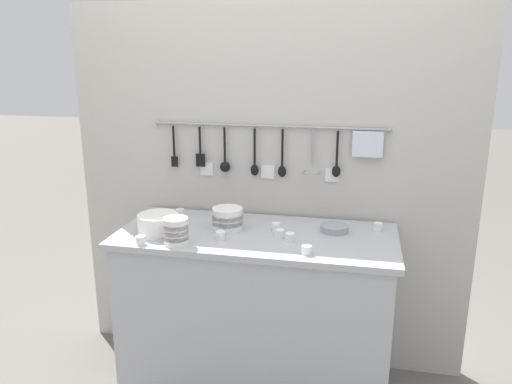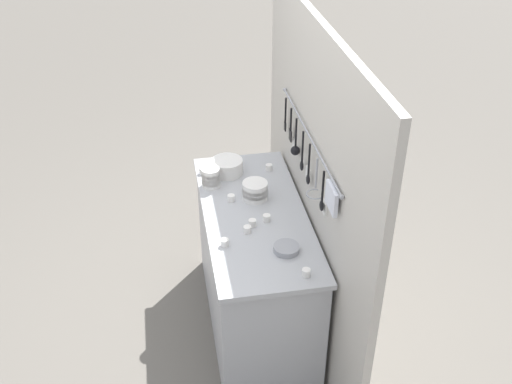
{
  "view_description": "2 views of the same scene",
  "coord_description": "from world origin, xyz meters",
  "px_view_note": "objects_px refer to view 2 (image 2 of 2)",
  "views": [
    {
      "loc": [
        0.47,
        -2.22,
        1.71
      ],
      "look_at": [
        -0.0,
        0.01,
        1.07
      ],
      "focal_mm": 35.0,
      "sensor_mm": 36.0,
      "label": 1
    },
    {
      "loc": [
        2.76,
        -0.48,
        2.85
      ],
      "look_at": [
        0.08,
        -0.01,
        1.06
      ],
      "focal_mm": 42.0,
      "sensor_mm": 36.0,
      "label": 2
    }
  ],
  "objects_px": {
    "bowl_stack_tall_left": "(211,177)",
    "bowl_stack_nested_right": "(255,190)",
    "cup_back_left": "(252,223)",
    "cup_front_right": "(203,171)",
    "cup_centre": "(247,229)",
    "cup_mid_row": "(269,167)",
    "cup_edge_near": "(267,218)",
    "plate_stack": "(227,167)",
    "cup_by_caddy": "(306,273)",
    "cup_back_right": "(225,242)",
    "cup_front_left": "(231,198)",
    "steel_mixing_bowl": "(286,248)"
  },
  "relations": [
    {
      "from": "cup_edge_near",
      "to": "cup_back_left",
      "type": "height_order",
      "value": "same"
    },
    {
      "from": "cup_edge_near",
      "to": "bowl_stack_tall_left",
      "type": "bearing_deg",
      "value": -147.16
    },
    {
      "from": "cup_back_right",
      "to": "cup_front_left",
      "type": "xyz_separation_m",
      "value": [
        -0.41,
        0.09,
        0.0
      ]
    },
    {
      "from": "bowl_stack_tall_left",
      "to": "cup_centre",
      "type": "height_order",
      "value": "bowl_stack_tall_left"
    },
    {
      "from": "bowl_stack_nested_right",
      "to": "cup_centre",
      "type": "relative_size",
      "value": 3.47
    },
    {
      "from": "plate_stack",
      "to": "cup_edge_near",
      "type": "relative_size",
      "value": 4.57
    },
    {
      "from": "cup_centre",
      "to": "cup_mid_row",
      "type": "distance_m",
      "value": 0.67
    },
    {
      "from": "cup_back_right",
      "to": "cup_edge_near",
      "type": "bearing_deg",
      "value": 124.42
    },
    {
      "from": "cup_back_left",
      "to": "cup_back_right",
      "type": "height_order",
      "value": "same"
    },
    {
      "from": "plate_stack",
      "to": "cup_front_left",
      "type": "height_order",
      "value": "plate_stack"
    },
    {
      "from": "bowl_stack_nested_right",
      "to": "cup_mid_row",
      "type": "xyz_separation_m",
      "value": [
        -0.3,
        0.14,
        -0.03
      ]
    },
    {
      "from": "cup_mid_row",
      "to": "cup_back_left",
      "type": "bearing_deg",
      "value": -19.74
    },
    {
      "from": "bowl_stack_nested_right",
      "to": "cup_back_left",
      "type": "distance_m",
      "value": 0.28
    },
    {
      "from": "cup_by_caddy",
      "to": "cup_back_right",
      "type": "relative_size",
      "value": 1.0
    },
    {
      "from": "cup_back_left",
      "to": "bowl_stack_nested_right",
      "type": "bearing_deg",
      "value": 167.01
    },
    {
      "from": "cup_back_left",
      "to": "cup_mid_row",
      "type": "distance_m",
      "value": 0.61
    },
    {
      "from": "steel_mixing_bowl",
      "to": "cup_front_left",
      "type": "relative_size",
      "value": 3.16
    },
    {
      "from": "cup_edge_near",
      "to": "cup_mid_row",
      "type": "distance_m",
      "value": 0.55
    },
    {
      "from": "steel_mixing_bowl",
      "to": "cup_by_caddy",
      "type": "xyz_separation_m",
      "value": [
        0.21,
        0.05,
        0.0
      ]
    },
    {
      "from": "bowl_stack_tall_left",
      "to": "cup_by_caddy",
      "type": "relative_size",
      "value": 2.91
    },
    {
      "from": "bowl_stack_nested_right",
      "to": "cup_by_caddy",
      "type": "xyz_separation_m",
      "value": [
        0.73,
        0.13,
        -0.03
      ]
    },
    {
      "from": "plate_stack",
      "to": "cup_by_caddy",
      "type": "height_order",
      "value": "plate_stack"
    },
    {
      "from": "bowl_stack_tall_left",
      "to": "plate_stack",
      "type": "bearing_deg",
      "value": 138.89
    },
    {
      "from": "plate_stack",
      "to": "cup_edge_near",
      "type": "bearing_deg",
      "value": 15.17
    },
    {
      "from": "bowl_stack_tall_left",
      "to": "steel_mixing_bowl",
      "type": "bearing_deg",
      "value": 24.66
    },
    {
      "from": "cup_edge_near",
      "to": "cup_back_right",
      "type": "relative_size",
      "value": 1.0
    },
    {
      "from": "plate_stack",
      "to": "cup_mid_row",
      "type": "distance_m",
      "value": 0.27
    },
    {
      "from": "bowl_stack_tall_left",
      "to": "cup_front_right",
      "type": "relative_size",
      "value": 2.91
    },
    {
      "from": "bowl_stack_tall_left",
      "to": "cup_back_right",
      "type": "bearing_deg",
      "value": 0.62
    },
    {
      "from": "cup_front_right",
      "to": "cup_front_left",
      "type": "height_order",
      "value": "same"
    },
    {
      "from": "cup_back_left",
      "to": "bowl_stack_tall_left",
      "type": "bearing_deg",
      "value": -157.98
    },
    {
      "from": "cup_by_caddy",
      "to": "cup_front_right",
      "type": "bearing_deg",
      "value": -158.9
    },
    {
      "from": "bowl_stack_nested_right",
      "to": "cup_front_left",
      "type": "xyz_separation_m",
      "value": [
        0.0,
        -0.14,
        -0.03
      ]
    },
    {
      "from": "cup_mid_row",
      "to": "cup_front_right",
      "type": "distance_m",
      "value": 0.42
    },
    {
      "from": "plate_stack",
      "to": "cup_back_right",
      "type": "height_order",
      "value": "plate_stack"
    },
    {
      "from": "bowl_stack_nested_right",
      "to": "cup_front_right",
      "type": "height_order",
      "value": "bowl_stack_nested_right"
    },
    {
      "from": "bowl_stack_nested_right",
      "to": "cup_mid_row",
      "type": "bearing_deg",
      "value": 154.66
    },
    {
      "from": "bowl_stack_tall_left",
      "to": "plate_stack",
      "type": "xyz_separation_m",
      "value": [
        -0.14,
        0.12,
        -0.02
      ]
    },
    {
      "from": "plate_stack",
      "to": "cup_mid_row",
      "type": "xyz_separation_m",
      "value": [
        0.01,
        0.27,
        -0.03
      ]
    },
    {
      "from": "cup_back_left",
      "to": "cup_mid_row",
      "type": "xyz_separation_m",
      "value": [
        -0.57,
        0.2,
        0.0
      ]
    },
    {
      "from": "cup_edge_near",
      "to": "cup_front_left",
      "type": "bearing_deg",
      "value": -144.15
    },
    {
      "from": "bowl_stack_nested_right",
      "to": "bowl_stack_tall_left",
      "type": "bearing_deg",
      "value": -125.93
    },
    {
      "from": "cup_by_caddy",
      "to": "cup_centre",
      "type": "distance_m",
      "value": 0.46
    },
    {
      "from": "cup_by_caddy",
      "to": "cup_front_right",
      "type": "distance_m",
      "value": 1.14
    },
    {
      "from": "bowl_stack_tall_left",
      "to": "bowl_stack_nested_right",
      "type": "xyz_separation_m",
      "value": [
        0.18,
        0.24,
        -0.01
      ]
    },
    {
      "from": "cup_centre",
      "to": "cup_mid_row",
      "type": "relative_size",
      "value": 1.0
    },
    {
      "from": "cup_centre",
      "to": "cup_back_right",
      "type": "bearing_deg",
      "value": -56.05
    },
    {
      "from": "plate_stack",
      "to": "cup_front_left",
      "type": "distance_m",
      "value": 0.32
    },
    {
      "from": "cup_back_left",
      "to": "cup_back_right",
      "type": "relative_size",
      "value": 1.0
    },
    {
      "from": "plate_stack",
      "to": "cup_back_right",
      "type": "bearing_deg",
      "value": -8.73
    }
  ]
}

